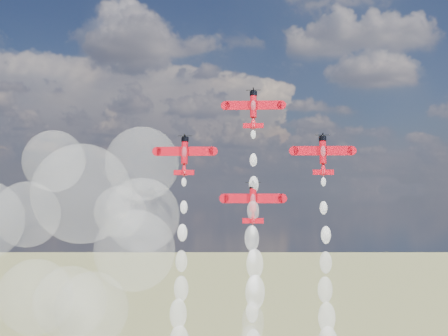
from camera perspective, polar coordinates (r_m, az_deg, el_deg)
plane_lead at (r=130.54m, az=2.70°, el=5.47°), size 11.75×4.04×8.31m
plane_left at (r=128.79m, az=-3.63°, el=1.23°), size 11.75×4.04×8.31m
plane_right at (r=128.16m, az=9.03°, el=1.27°), size 11.75×4.04×8.31m
plane_slot at (r=125.57m, az=2.67°, el=-3.13°), size 11.75×4.04×8.31m
smoke_trail_lead at (r=123.67m, az=2.66°, el=-14.06°), size 5.47×11.73×50.20m
drifted_smoke_cloud at (r=142.75m, az=-14.69°, el=-4.19°), size 64.75×41.49×57.04m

